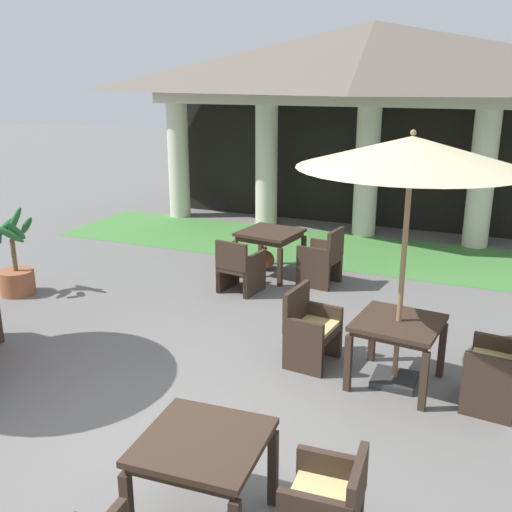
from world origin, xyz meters
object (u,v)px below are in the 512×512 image
Objects in this scene: patio_table_far_back at (203,451)px; patio_table_mid_left at (398,330)px; patio_chair_near_foreground_south at (240,268)px; patio_chair_mid_left_west at (310,330)px; patio_table_near_foreground at (270,237)px; patio_chair_far_back_east at (327,509)px; terracotta_urn at (265,260)px; patio_chair_near_foreground_east at (322,259)px; patio_chair_mid_left_east at (496,370)px; patio_umbrella_mid_left at (412,155)px; potted_palm_left_edge at (16,270)px.

patio_table_mid_left is at bearing 71.47° from patio_table_far_back.
patio_chair_mid_left_west is (1.73, -1.82, 0.02)m from patio_chair_near_foreground_south.
patio_table_near_foreground is 1.26× the size of patio_chair_far_back_east.
patio_chair_near_foreground_south is 3.36m from patio_table_mid_left.
patio_table_far_back is 0.94m from patio_chair_far_back_east.
patio_chair_near_foreground_east is at bearing -17.66° from terracotta_urn.
patio_umbrella_mid_left is at bearing 90.00° from patio_chair_mid_left_east.
patio_table_mid_left is 0.70× the size of potted_palm_left_edge.
patio_chair_near_foreground_south is at bearing 134.93° from patio_chair_near_foreground_east.
patio_chair_mid_left_east is at bearing -5.11° from potted_palm_left_edge.
patio_chair_near_foreground_south is 1.20m from terracotta_urn.
potted_palm_left_edge is at bearing 58.08° from patio_chair_far_back_east.
patio_chair_mid_left_east is at bearing 90.00° from patio_chair_mid_left_west.
terracotta_urn is at bearing 128.60° from patio_table_near_foreground.
potted_palm_left_edge reaches higher than patio_chair_near_foreground_south.
patio_table_near_foreground is at bearing 107.08° from patio_table_far_back.
patio_umbrella_mid_left is 3.35× the size of patio_chair_far_back_east.
terracotta_urn is (-0.19, 0.23, -0.49)m from patio_table_near_foreground.
patio_chair_near_foreground_east is at bearing 44.93° from patio_chair_near_foreground_south.
patio_chair_mid_left_west is at bearing -4.66° from potted_palm_left_edge.
patio_chair_near_foreground_east is 1.21m from terracotta_urn.
patio_umbrella_mid_left is at bearing 90.00° from patio_chair_mid_left_west.
patio_chair_mid_left_east is (1.00, -0.11, -0.22)m from patio_table_mid_left.
patio_umbrella_mid_left is 2.29m from patio_chair_mid_left_east.
patio_chair_mid_left_east reaches higher than patio_table_near_foreground.
patio_chair_mid_left_east is at bearing 53.63° from patio_table_far_back.
patio_umbrella_mid_left is at bearing -4.93° from potted_palm_left_edge.
patio_chair_near_foreground_south is 5.32m from patio_chair_far_back_east.
patio_chair_mid_left_west is at bearing 173.80° from patio_umbrella_mid_left.
patio_table_far_back is (1.83, -4.62, 0.25)m from patio_chair_near_foreground_south.
patio_table_far_back is (1.71, -5.56, -0.01)m from patio_table_near_foreground.
patio_table_near_foreground reaches higher than patio_table_mid_left.
patio_table_near_foreground is 0.38× the size of patio_umbrella_mid_left.
potted_palm_left_edge is (-6.82, 0.61, -0.03)m from patio_chair_mid_left_east.
patio_table_mid_left is at bearing -47.76° from patio_table_near_foreground.
patio_table_near_foreground is 4.29m from patio_umbrella_mid_left.
patio_table_near_foreground is 6.10m from patio_chair_far_back_east.
patio_chair_near_foreground_east is at bearing 49.20° from patio_chair_mid_left_east.
patio_chair_near_foreground_south reaches higher than patio_table_mid_left.
patio_chair_near_foreground_east reaches higher than patio_table_near_foreground.
patio_chair_far_back_east is at bearing -64.61° from patio_table_near_foreground.
patio_chair_near_foreground_east is at bearing 13.57° from patio_chair_far_back_east.
patio_chair_far_back_east is 6.62m from potted_palm_left_edge.
patio_chair_mid_left_west reaches higher than patio_chair_far_back_east.
patio_chair_near_foreground_south reaches higher than patio_chair_far_back_east.
patio_umbrella_mid_left is 2.95× the size of patio_table_far_back.
patio_chair_near_foreground_south is 2.51m from patio_chair_mid_left_west.
terracotta_urn is at bearing 131.98° from patio_table_mid_left.
patio_table_mid_left reaches higher than terracotta_urn.
patio_chair_far_back_east is (2.61, -5.51, -0.25)m from patio_table_near_foreground.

